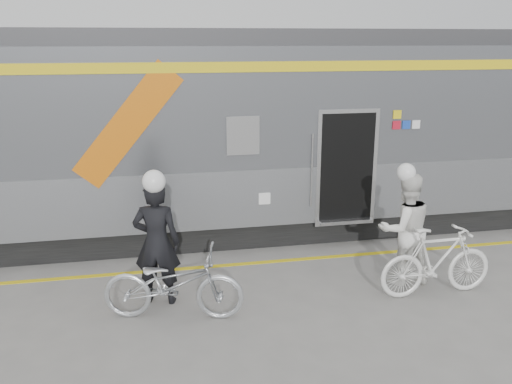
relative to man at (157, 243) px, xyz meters
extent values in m
plane|color=slate|center=(1.65, -0.99, -0.97)|extent=(90.00, 90.00, 0.00)
cube|color=black|center=(1.43, 3.21, -0.72)|extent=(24.00, 2.70, 0.50)
cube|color=#9EA0A5|center=(1.43, 3.21, 0.08)|extent=(24.00, 3.00, 1.10)
cube|color=slate|center=(1.43, 3.21, 1.73)|extent=(24.00, 3.00, 2.20)
cube|color=#38383A|center=(1.43, 3.21, 2.98)|extent=(24.00, 2.64, 0.30)
cube|color=gold|center=(1.43, 1.70, 2.48)|extent=(24.00, 0.02, 0.18)
cube|color=#CB620B|center=(-0.37, 1.70, 1.53)|extent=(1.96, 0.01, 2.19)
cube|color=black|center=(1.63, 1.70, 1.28)|extent=(0.55, 0.02, 0.65)
cube|color=black|center=(3.63, 1.91, 0.58)|extent=(1.05, 0.45, 2.10)
cube|color=silver|center=(3.63, 1.70, 0.58)|extent=(1.20, 0.02, 2.25)
cylinder|color=silver|center=(2.93, 1.68, 0.58)|extent=(0.04, 0.04, 1.40)
cube|color=silver|center=(3.63, 1.66, -0.45)|extent=(1.05, 0.25, 0.06)
cube|color=gold|center=(4.58, 1.69, 1.58)|extent=(0.16, 0.01, 0.16)
cube|color=#B21427|center=(4.58, 1.69, 1.38)|extent=(0.16, 0.01, 0.16)
cube|color=#1940A8|center=(4.78, 1.69, 1.38)|extent=(0.16, 0.01, 0.16)
cube|color=silver|center=(4.98, 1.69, 1.38)|extent=(0.16, 0.01, 0.16)
cube|color=silver|center=(2.03, 1.69, 0.08)|extent=(0.22, 0.01, 0.22)
cube|color=gold|center=(1.65, 1.16, -0.96)|extent=(24.00, 0.12, 0.01)
imported|color=black|center=(0.00, 0.00, 0.00)|extent=(0.79, 0.61, 1.93)
imported|color=#B8BBC0|center=(0.20, -0.55, -0.43)|extent=(2.13, 1.14, 1.06)
imported|color=white|center=(3.99, -0.08, -0.04)|extent=(0.92, 0.72, 1.86)
imported|color=white|center=(4.29, -0.63, -0.40)|extent=(1.89, 0.57, 1.13)
sphere|color=white|center=(0.00, 0.00, 1.13)|extent=(0.34, 0.34, 0.34)
sphere|color=white|center=(3.99, -0.08, 1.05)|extent=(0.30, 0.30, 0.30)
camera|label=1|loc=(-0.05, -7.76, 2.95)|focal=38.00mm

